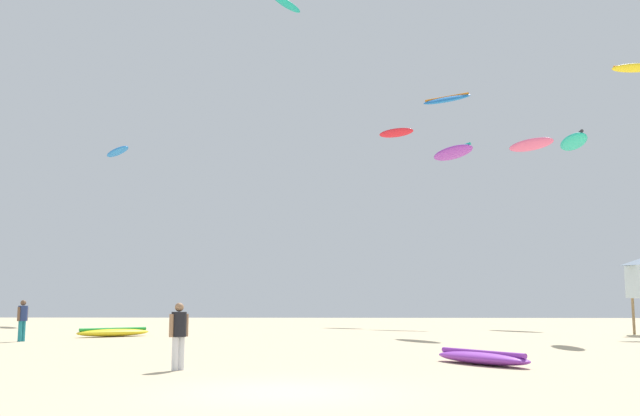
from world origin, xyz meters
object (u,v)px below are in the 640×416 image
(kite_grounded_mid, at_px, (113,332))
(kite_aloft_5, at_px, (453,153))
(person_midground, at_px, (22,317))
(kite_aloft_4, at_px, (531,145))
(kite_aloft_6, at_px, (396,133))
(kite_grounded_near, at_px, (482,358))
(kite_aloft_7, at_px, (573,142))
(kite_aloft_2, at_px, (447,99))
(person_foreground, at_px, (179,331))
(kite_aloft_0, at_px, (636,68))
(kite_aloft_3, at_px, (286,4))
(kite_aloft_8, at_px, (117,152))

(kite_grounded_mid, bearing_deg, kite_aloft_5, 9.90)
(person_midground, xyz_separation_m, kite_aloft_4, (27.61, 19.39, 11.95))
(person_midground, bearing_deg, kite_aloft_6, 70.21)
(person_midground, relative_size, kite_grounded_near, 0.56)
(person_midground, bearing_deg, kite_aloft_7, 22.64)
(kite_aloft_2, height_order, kite_aloft_6, kite_aloft_2)
(kite_aloft_2, xyz_separation_m, kite_aloft_5, (-2.18, -15.83, -7.76))
(person_foreground, distance_m, kite_aloft_5, 23.62)
(person_foreground, distance_m, kite_aloft_7, 22.78)
(person_midground, xyz_separation_m, kite_grounded_near, (17.84, -10.38, -0.85))
(person_foreground, relative_size, kite_aloft_6, 0.55)
(kite_aloft_6, bearing_deg, kite_aloft_2, -24.14)
(kite_aloft_0, height_order, kite_aloft_3, kite_aloft_3)
(kite_aloft_4, bearing_deg, kite_aloft_2, 146.16)
(kite_aloft_5, bearing_deg, person_midground, -160.20)
(person_foreground, distance_m, kite_grounded_mid, 17.92)
(person_midground, xyz_separation_m, kite_aloft_7, (25.01, 2.62, 8.23))
(kite_grounded_mid, distance_m, kite_aloft_6, 29.96)
(person_foreground, xyz_separation_m, kite_aloft_3, (-0.62, 37.78, 25.86))
(kite_grounded_mid, height_order, kite_aloft_8, kite_aloft_8)
(kite_grounded_mid, bearing_deg, person_foreground, -66.29)
(kite_aloft_5, bearing_deg, kite_aloft_8, 144.61)
(kite_aloft_0, bearing_deg, kite_aloft_5, -162.89)
(kite_grounded_near, height_order, kite_aloft_3, kite_aloft_3)
(kite_aloft_2, bearing_deg, person_midground, -133.91)
(person_foreground, bearing_deg, kite_aloft_3, -46.52)
(person_midground, relative_size, kite_aloft_4, 0.47)
(kite_aloft_3, xyz_separation_m, kite_aloft_6, (9.08, -0.79, -11.54))
(person_midground, relative_size, kite_aloft_0, 0.62)
(kite_grounded_mid, distance_m, kite_aloft_8, 25.61)
(kite_aloft_8, bearing_deg, kite_aloft_2, -3.39)
(kite_aloft_0, distance_m, kite_aloft_6, 19.38)
(person_midground, height_order, kite_aloft_6, kite_aloft_6)
(kite_aloft_5, xyz_separation_m, kite_aloft_7, (5.01, -4.58, -0.51))
(kite_grounded_near, distance_m, kite_aloft_6, 38.27)
(kite_grounded_mid, bearing_deg, kite_aloft_4, 31.36)
(kite_aloft_3, distance_m, kite_aloft_7, 32.93)
(person_foreground, xyz_separation_m, kite_aloft_2, (12.34, 35.25, 16.56))
(kite_aloft_3, bearing_deg, kite_aloft_5, -59.56)
(kite_aloft_7, bearing_deg, kite_aloft_2, 97.91)
(kite_aloft_0, xyz_separation_m, kite_aloft_6, (-13.44, 13.95, -0.43))
(kite_grounded_near, height_order, kite_grounded_mid, kite_grounded_mid)
(person_foreground, xyz_separation_m, person_midground, (-9.83, 12.22, 0.05))
(person_foreground, relative_size, kite_aloft_3, 0.41)
(kite_grounded_mid, relative_size, kite_aloft_2, 0.87)
(person_midground, bearing_deg, kite_grounded_near, -13.55)
(kite_grounded_mid, relative_size, kite_aloft_0, 1.20)
(kite_aloft_2, distance_m, kite_aloft_3, 16.15)
(kite_grounded_mid, height_order, kite_aloft_0, kite_aloft_0)
(kite_aloft_0, relative_size, kite_aloft_7, 0.83)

